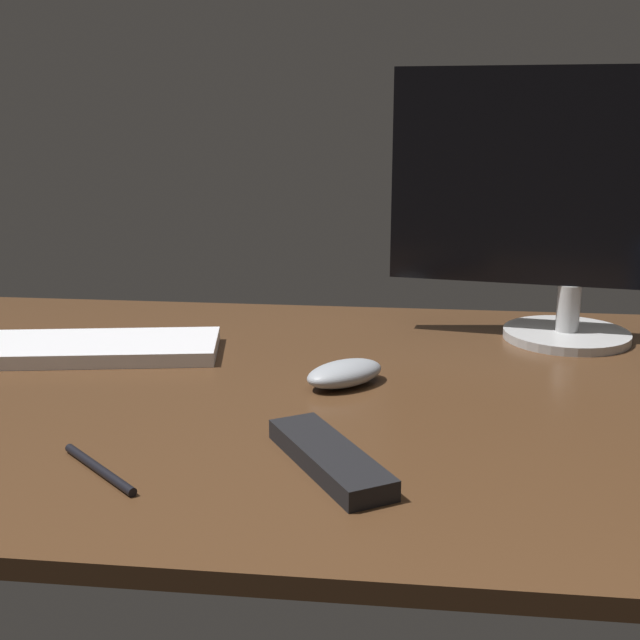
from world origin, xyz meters
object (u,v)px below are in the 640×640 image
object	(u,v)px
computer_mouse	(344,373)
tv_remote	(329,457)
monitor	(577,198)
keyboard	(87,348)
pen	(99,469)

from	to	relation	value
computer_mouse	tv_remote	world-z (taller)	computer_mouse
tv_remote	monitor	bearing A→B (deg)	116.14
keyboard	tv_remote	bearing A→B (deg)	-50.97
keyboard	pen	xyz separation A→B (cm)	(15.78, -36.44, -0.54)
keyboard	tv_remote	distance (cm)	49.58
tv_remote	pen	bearing A→B (deg)	-111.69
monitor	keyboard	size ratio (longest dim) A/B	1.47
pen	keyboard	bearing A→B (deg)	155.80
keyboard	computer_mouse	bearing A→B (deg)	-22.95
keyboard	pen	distance (cm)	39.71
pen	monitor	bearing A→B (deg)	87.52
keyboard	computer_mouse	distance (cm)	37.71
keyboard	computer_mouse	xyz separation A→B (cm)	(36.71, -8.57, 0.53)
computer_mouse	pen	xyz separation A→B (cm)	(-20.93, -27.87, -1.08)
pen	computer_mouse	bearing A→B (deg)	95.47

